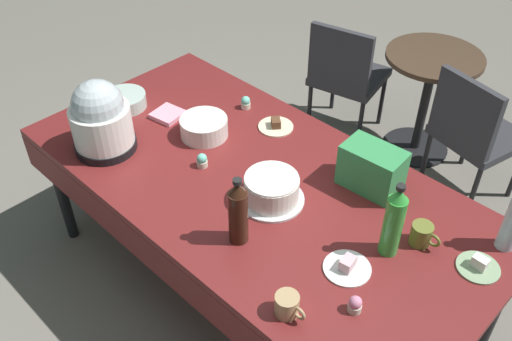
{
  "coord_description": "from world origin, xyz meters",
  "views": [
    {
      "loc": [
        1.33,
        -1.36,
        2.4
      ],
      "look_at": [
        0.0,
        0.0,
        0.8
      ],
      "focal_mm": 39.72,
      "sensor_mm": 36.0,
      "label": 1
    }
  ],
  "objects_px": {
    "cupcake_berry": "(246,103)",
    "maroon_chair_right": "(474,130)",
    "coffee_mug_tan": "(288,305)",
    "ceramic_snack_bowl": "(204,127)",
    "soda_bottle_cola": "(238,213)",
    "coffee_mug_olive": "(422,235)",
    "dessert_plate_cream": "(276,125)",
    "soda_bottle_lime_soda": "(393,222)",
    "frosted_layer_cake": "(271,190)",
    "dessert_plate_sage": "(479,266)",
    "slow_cooker": "(101,119)",
    "dessert_plate_white": "(347,267)",
    "cupcake_lemon": "(202,161)",
    "cupcake_mint": "(355,304)",
    "potluck_table": "(256,189)",
    "soda_carton": "(372,168)",
    "maroon_chair_left": "(346,73)",
    "glass_salad_bowl": "(125,101)",
    "round_cafe_table": "(428,86)"
  },
  "relations": [
    {
      "from": "cupcake_berry",
      "to": "maroon_chair_right",
      "type": "distance_m",
      "value": 1.34
    },
    {
      "from": "coffee_mug_tan",
      "to": "ceramic_snack_bowl",
      "type": "bearing_deg",
      "value": 153.42
    },
    {
      "from": "soda_bottle_cola",
      "to": "coffee_mug_olive",
      "type": "height_order",
      "value": "soda_bottle_cola"
    },
    {
      "from": "dessert_plate_cream",
      "to": "soda_bottle_lime_soda",
      "type": "bearing_deg",
      "value": -18.99
    },
    {
      "from": "frosted_layer_cake",
      "to": "maroon_chair_right",
      "type": "xyz_separation_m",
      "value": [
        0.24,
        1.45,
        -0.32
      ]
    },
    {
      "from": "dessert_plate_sage",
      "to": "slow_cooker",
      "type": "bearing_deg",
      "value": -161.25
    },
    {
      "from": "dessert_plate_white",
      "to": "cupcake_berry",
      "type": "relative_size",
      "value": 2.7
    },
    {
      "from": "dessert_plate_sage",
      "to": "coffee_mug_tan",
      "type": "bearing_deg",
      "value": -120.28
    },
    {
      "from": "dessert_plate_sage",
      "to": "cupcake_lemon",
      "type": "height_order",
      "value": "cupcake_lemon"
    },
    {
      "from": "cupcake_berry",
      "to": "cupcake_mint",
      "type": "xyz_separation_m",
      "value": [
        1.17,
        -0.63,
        0.0
      ]
    },
    {
      "from": "potluck_table",
      "to": "coffee_mug_tan",
      "type": "xyz_separation_m",
      "value": [
        0.57,
        -0.43,
        0.1
      ]
    },
    {
      "from": "dessert_plate_sage",
      "to": "soda_carton",
      "type": "bearing_deg",
      "value": 170.18
    },
    {
      "from": "dessert_plate_sage",
      "to": "soda_bottle_cola",
      "type": "distance_m",
      "value": 0.92
    },
    {
      "from": "potluck_table",
      "to": "dessert_plate_sage",
      "type": "relative_size",
      "value": 13.5
    },
    {
      "from": "coffee_mug_olive",
      "to": "maroon_chair_left",
      "type": "bearing_deg",
      "value": 135.98
    },
    {
      "from": "potluck_table",
      "to": "ceramic_snack_bowl",
      "type": "relative_size",
      "value": 9.5
    },
    {
      "from": "potluck_table",
      "to": "dessert_plate_sage",
      "type": "xyz_separation_m",
      "value": [
        0.95,
        0.22,
        0.08
      ]
    },
    {
      "from": "ceramic_snack_bowl",
      "to": "maroon_chair_left",
      "type": "height_order",
      "value": "maroon_chair_left"
    },
    {
      "from": "coffee_mug_tan",
      "to": "maroon_chair_right",
      "type": "relative_size",
      "value": 0.15
    },
    {
      "from": "slow_cooker",
      "to": "potluck_table",
      "type": "bearing_deg",
      "value": 26.59
    },
    {
      "from": "cupcake_berry",
      "to": "soda_bottle_lime_soda",
      "type": "relative_size",
      "value": 0.2
    },
    {
      "from": "coffee_mug_tan",
      "to": "soda_carton",
      "type": "relative_size",
      "value": 0.48
    },
    {
      "from": "soda_bottle_lime_soda",
      "to": "maroon_chair_right",
      "type": "height_order",
      "value": "soda_bottle_lime_soda"
    },
    {
      "from": "slow_cooker",
      "to": "glass_salad_bowl",
      "type": "xyz_separation_m",
      "value": [
        -0.23,
        0.27,
        -0.13
      ]
    },
    {
      "from": "frosted_layer_cake",
      "to": "soda_carton",
      "type": "relative_size",
      "value": 1.09
    },
    {
      "from": "coffee_mug_tan",
      "to": "cupcake_mint",
      "type": "bearing_deg",
      "value": 46.94
    },
    {
      "from": "dessert_plate_cream",
      "to": "coffee_mug_olive",
      "type": "height_order",
      "value": "coffee_mug_olive"
    },
    {
      "from": "slow_cooker",
      "to": "maroon_chair_left",
      "type": "bearing_deg",
      "value": 85.62
    },
    {
      "from": "potluck_table",
      "to": "dessert_plate_cream",
      "type": "height_order",
      "value": "dessert_plate_cream"
    },
    {
      "from": "cupcake_lemon",
      "to": "cupcake_mint",
      "type": "xyz_separation_m",
      "value": [
        0.97,
        -0.16,
        0.0
      ]
    },
    {
      "from": "coffee_mug_olive",
      "to": "maroon_chair_right",
      "type": "height_order",
      "value": "maroon_chair_right"
    },
    {
      "from": "dessert_plate_sage",
      "to": "ceramic_snack_bowl",
      "type": "bearing_deg",
      "value": -173.45
    },
    {
      "from": "cupcake_berry",
      "to": "cupcake_lemon",
      "type": "bearing_deg",
      "value": -67.53
    },
    {
      "from": "soda_bottle_lime_soda",
      "to": "round_cafe_table",
      "type": "height_order",
      "value": "soda_bottle_lime_soda"
    },
    {
      "from": "soda_bottle_cola",
      "to": "soda_bottle_lime_soda",
      "type": "relative_size",
      "value": 0.92
    },
    {
      "from": "round_cafe_table",
      "to": "frosted_layer_cake",
      "type": "bearing_deg",
      "value": -83.44
    },
    {
      "from": "dessert_plate_white",
      "to": "soda_bottle_lime_soda",
      "type": "height_order",
      "value": "soda_bottle_lime_soda"
    },
    {
      "from": "dessert_plate_sage",
      "to": "maroon_chair_left",
      "type": "distance_m",
      "value": 1.92
    },
    {
      "from": "soda_carton",
      "to": "maroon_chair_right",
      "type": "bearing_deg",
      "value": 86.19
    },
    {
      "from": "potluck_table",
      "to": "dessert_plate_cream",
      "type": "relative_size",
      "value": 12.51
    },
    {
      "from": "potluck_table",
      "to": "maroon_chair_right",
      "type": "bearing_deg",
      "value": 74.68
    },
    {
      "from": "soda_bottle_cola",
      "to": "coffee_mug_tan",
      "type": "relative_size",
      "value": 2.46
    },
    {
      "from": "frosted_layer_cake",
      "to": "cupcake_berry",
      "type": "bearing_deg",
      "value": 143.85
    },
    {
      "from": "dessert_plate_sage",
      "to": "cupcake_lemon",
      "type": "xyz_separation_m",
      "value": [
        -1.19,
        -0.32,
        0.02
      ]
    },
    {
      "from": "dessert_plate_cream",
      "to": "soda_bottle_cola",
      "type": "distance_m",
      "value": 0.78
    },
    {
      "from": "cupcake_berry",
      "to": "potluck_table",
      "type": "bearing_deg",
      "value": -40.28
    },
    {
      "from": "potluck_table",
      "to": "dessert_plate_sage",
      "type": "height_order",
      "value": "dessert_plate_sage"
    },
    {
      "from": "cupcake_mint",
      "to": "soda_bottle_lime_soda",
      "type": "xyz_separation_m",
      "value": [
        -0.08,
        0.31,
        0.12
      ]
    },
    {
      "from": "cupcake_mint",
      "to": "coffee_mug_tan",
      "type": "bearing_deg",
      "value": -133.06
    },
    {
      "from": "cupcake_mint",
      "to": "maroon_chair_left",
      "type": "xyz_separation_m",
      "value": [
        -1.27,
        1.66,
        -0.29
      ]
    }
  ]
}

